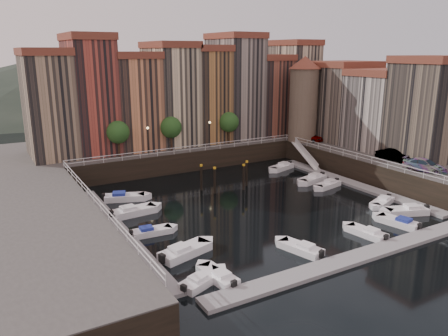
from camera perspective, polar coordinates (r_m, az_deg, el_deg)
ground at (r=52.45m, az=3.21°, el=-4.55°), size 200.00×200.00×0.00m
quay_far at (r=74.32m, az=-7.77°, el=2.41°), size 80.00×20.00×3.00m
quay_right at (r=69.60m, az=23.89°, el=0.38°), size 20.00×36.00×3.00m
dock_left at (r=45.23m, az=-13.70°, el=-8.02°), size 2.00×28.00×0.35m
dock_right at (r=61.69m, az=16.46°, el=-1.97°), size 2.00×28.00×0.35m
dock_near at (r=40.37m, az=16.75°, el=-11.16°), size 30.00×2.00×0.35m
mountains at (r=154.33m, az=-19.44°, el=10.61°), size 145.00×100.00×18.00m
far_terrace at (r=71.91m, az=-4.80°, el=9.71°), size 48.70×10.30×17.50m
right_terrace at (r=70.54m, az=20.07°, el=7.62°), size 9.30×24.30×14.00m
corner_tower at (r=73.43m, az=10.35°, el=9.03°), size 5.20×5.20×13.80m
promenade_trees at (r=65.78m, az=-6.41°, el=5.33°), size 21.20×3.20×5.20m
street_lamps at (r=65.13m, az=-5.76°, el=4.64°), size 10.36×0.36×4.18m
railings at (r=55.31m, az=0.51°, el=0.61°), size 36.08×34.04×0.52m
gangway at (r=69.53m, az=10.58°, el=1.77°), size 2.78×8.32×3.73m
mooring_pilings at (r=56.72m, az=0.37°, el=-1.26°), size 6.51×2.94×3.78m
boat_left_0 at (r=35.03m, az=-2.94°, el=-14.45°), size 4.32×2.86×0.97m
boat_left_1 at (r=39.45m, az=-5.23°, el=-10.80°), size 5.37×3.18×1.20m
boat_left_2 at (r=44.13m, az=-9.56°, el=-8.18°), size 4.21×1.80×0.95m
boat_left_3 at (r=49.53m, az=-11.84°, el=-5.57°), size 5.29×2.26×1.20m
boat_left_4 at (r=54.47m, az=-12.98°, el=-3.74°), size 5.12×3.35×1.15m
boat_right_0 at (r=52.84m, az=22.82°, el=-5.17°), size 5.02×3.40×1.14m
boat_right_1 at (r=54.97m, az=19.98°, el=-4.18°), size 4.32×2.78×0.97m
boat_right_2 at (r=59.80m, az=13.42°, el=-2.13°), size 4.52×2.45×1.01m
boat_right_3 at (r=61.79m, az=11.52°, el=-1.42°), size 5.08×2.86×1.14m
boat_right_4 at (r=67.46m, az=7.56°, el=0.13°), size 4.81×2.97×1.08m
boat_near_0 at (r=35.59m, az=-0.74°, el=-13.92°), size 2.02×4.32×0.97m
boat_near_1 at (r=40.60m, az=10.08°, el=-10.31°), size 2.69×4.55×1.02m
boat_near_2 at (r=45.44m, az=18.20°, el=-8.04°), size 2.15×4.41×0.99m
boat_near_3 at (r=49.16m, az=21.91°, el=-6.60°), size 2.51×4.66×1.04m
car_a at (r=73.92m, az=11.18°, el=3.99°), size 2.40×4.68×1.52m
car_b at (r=63.52m, az=21.32°, el=1.47°), size 2.58×5.04×1.58m
car_c at (r=59.63m, az=24.75°, el=0.25°), size 3.69×5.70×1.54m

